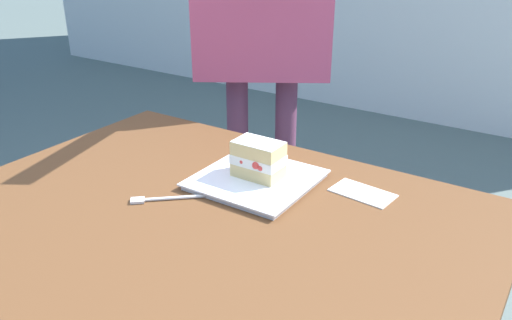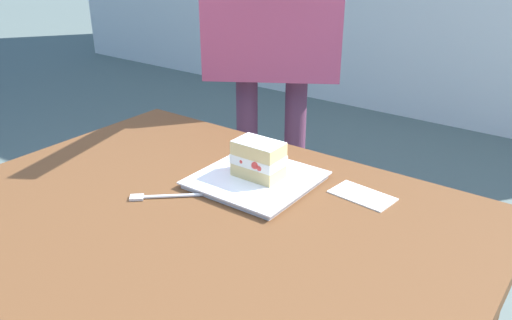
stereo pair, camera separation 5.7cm
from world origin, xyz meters
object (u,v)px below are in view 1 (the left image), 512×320
object	(u,v)px
cake_slice	(258,159)
paper_napkin	(363,193)
dessert_plate	(256,180)
dessert_fork	(164,199)
patio_table	(180,276)

from	to	relation	value
cake_slice	paper_napkin	bearing A→B (deg)	-160.48
dessert_plate	dessert_fork	distance (m)	0.22
dessert_fork	paper_napkin	size ratio (longest dim) A/B	0.93
dessert_plate	paper_napkin	distance (m)	0.25
patio_table	dessert_plate	distance (m)	0.29
patio_table	dessert_fork	xyz separation A→B (m)	(0.11, -0.09, 0.11)
cake_slice	paper_napkin	size ratio (longest dim) A/B	0.78
cake_slice	patio_table	bearing A→B (deg)	87.46
dessert_plate	paper_napkin	xyz separation A→B (m)	(-0.23, -0.09, -0.01)
patio_table	dessert_plate	bearing A→B (deg)	-92.24
patio_table	dessert_fork	world-z (taller)	dessert_fork
dessert_plate	cake_slice	size ratio (longest dim) A/B	2.27
dessert_fork	paper_napkin	bearing A→B (deg)	-142.66
dessert_fork	paper_napkin	xyz separation A→B (m)	(-0.36, -0.27, -0.00)
patio_table	dessert_fork	size ratio (longest dim) A/B	8.45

